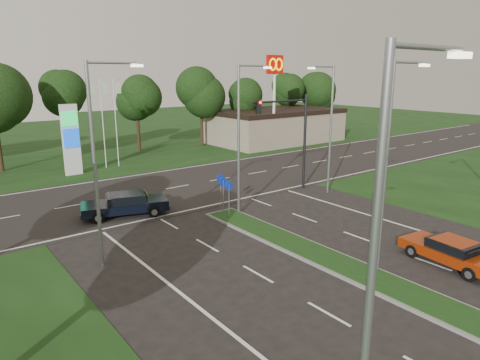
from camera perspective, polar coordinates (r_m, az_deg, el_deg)
verge_far at (r=61.34m, az=-23.62°, el=4.93°), size 160.00×50.00×0.02m
cross_road at (r=32.64m, az=-9.87°, el=-1.22°), size 160.00×12.00×0.02m
median_kerb at (r=18.56m, az=21.49°, el=-13.99°), size 2.00×26.00×0.12m
commercial_building at (r=54.52m, az=4.81°, el=7.18°), size 16.00×9.00×4.00m
streetlight_median_near at (r=18.74m, az=19.25°, el=2.80°), size 2.53×0.22×9.00m
streetlight_median_far at (r=25.52m, az=0.17°, el=6.39°), size 2.53×0.22×9.00m
streetlight_left_near at (r=8.10m, az=17.99°, el=-11.50°), size 2.53×0.22×9.00m
streetlight_left_far at (r=19.33m, az=-18.36°, el=3.20°), size 2.53×0.22×9.00m
streetlight_right_far at (r=30.87m, az=11.80°, el=7.43°), size 2.53×0.22×9.00m
traffic_signal at (r=31.11m, az=7.00°, el=6.88°), size 5.10×0.42×7.00m
median_signs at (r=25.91m, az=-2.13°, el=-1.09°), size 1.16×1.76×2.38m
gas_pylon at (r=38.92m, az=-21.35°, el=5.29°), size 5.80×1.26×8.00m
mcdonalds_sign at (r=48.46m, az=4.65°, el=13.42°), size 2.20×0.47×10.40m
treeline_far at (r=46.32m, az=-19.58°, el=11.22°), size 6.00×6.00×9.90m
red_sedan at (r=21.83m, az=26.38°, el=-8.51°), size 2.28×4.58×1.21m
navy_sedan at (r=26.98m, az=-15.06°, el=-3.11°), size 5.42×3.47×1.38m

